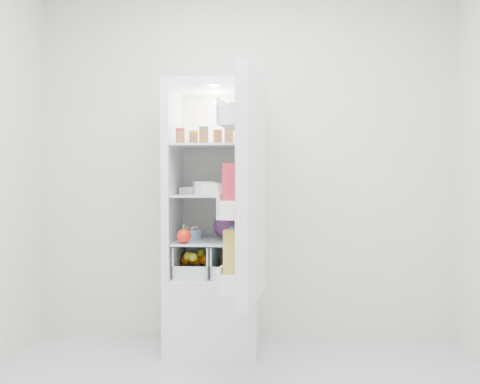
# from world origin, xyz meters

# --- Properties ---
(room_walls) EXTENTS (3.02, 3.02, 2.61)m
(room_walls) POSITION_xyz_m (0.00, 0.00, 1.59)
(room_walls) COLOR silver
(room_walls) RESTS_ON ground
(refrigerator) EXTENTS (0.60, 0.60, 1.80)m
(refrigerator) POSITION_xyz_m (-0.20, 1.25, 0.67)
(refrigerator) COLOR white
(refrigerator) RESTS_ON ground
(shelf_low) EXTENTS (0.49, 0.53, 0.01)m
(shelf_low) POSITION_xyz_m (-0.20, 1.19, 0.74)
(shelf_low) COLOR silver
(shelf_low) RESTS_ON refrigerator
(shelf_mid) EXTENTS (0.49, 0.53, 0.02)m
(shelf_mid) POSITION_xyz_m (-0.20, 1.19, 1.05)
(shelf_mid) COLOR silver
(shelf_mid) RESTS_ON refrigerator
(shelf_top) EXTENTS (0.49, 0.53, 0.02)m
(shelf_top) POSITION_xyz_m (-0.20, 1.19, 1.38)
(shelf_top) COLOR silver
(shelf_top) RESTS_ON refrigerator
(crisper_left) EXTENTS (0.23, 0.46, 0.22)m
(crisper_left) POSITION_xyz_m (-0.32, 1.19, 0.61)
(crisper_left) COLOR silver
(crisper_left) RESTS_ON refrigerator
(crisper_right) EXTENTS (0.23, 0.46, 0.22)m
(crisper_right) POSITION_xyz_m (-0.08, 1.19, 0.61)
(crisper_right) COLOR silver
(crisper_right) RESTS_ON refrigerator
(condiment_jars) EXTENTS (0.38, 0.16, 0.08)m
(condiment_jars) POSITION_xyz_m (-0.24, 1.07, 1.43)
(condiment_jars) COLOR #B21919
(condiment_jars) RESTS_ON shelf_top
(squeeze_bottle) EXTENTS (0.07, 0.07, 0.20)m
(squeeze_bottle) POSITION_xyz_m (-0.03, 1.15, 1.49)
(squeeze_bottle) COLOR white
(squeeze_bottle) RESTS_ON shelf_top
(tub_white) EXTENTS (0.16, 0.16, 0.08)m
(tub_white) POSITION_xyz_m (-0.26, 1.14, 1.10)
(tub_white) COLOR white
(tub_white) RESTS_ON shelf_mid
(tub_cream) EXTENTS (0.17, 0.17, 0.07)m
(tub_cream) POSITION_xyz_m (-0.18, 1.06, 1.09)
(tub_cream) COLOR white
(tub_cream) RESTS_ON shelf_mid
(tin_red) EXTENTS (0.09, 0.09, 0.06)m
(tin_red) POSITION_xyz_m (-0.01, 1.15, 1.09)
(tin_red) COLOR #B7311B
(tin_red) RESTS_ON shelf_mid
(foil_tray) EXTENTS (0.20, 0.16, 0.04)m
(foil_tray) POSITION_xyz_m (-0.34, 1.24, 1.08)
(foil_tray) COLOR silver
(foil_tray) RESTS_ON shelf_mid
(tub_green) EXTENTS (0.10, 0.14, 0.08)m
(tub_green) POSITION_xyz_m (-0.17, 1.17, 1.10)
(tub_green) COLOR #397E3A
(tub_green) RESTS_ON shelf_mid
(red_cabbage) EXTENTS (0.17, 0.17, 0.17)m
(red_cabbage) POSITION_xyz_m (-0.12, 1.26, 0.83)
(red_cabbage) COLOR #5F2059
(red_cabbage) RESTS_ON shelf_low
(bell_pepper) EXTENTS (0.09, 0.09, 0.09)m
(bell_pepper) POSITION_xyz_m (-0.36, 0.97, 0.79)
(bell_pepper) COLOR red
(bell_pepper) RESTS_ON shelf_low
(mushroom_bowl) EXTENTS (0.17, 0.17, 0.06)m
(mushroom_bowl) POSITION_xyz_m (-0.35, 1.21, 0.78)
(mushroom_bowl) COLOR #8FB9D5
(mushroom_bowl) RESTS_ON shelf_low
(salad_bag) EXTENTS (0.10, 0.10, 0.10)m
(salad_bag) POSITION_xyz_m (-0.02, 0.98, 0.80)
(salad_bag) COLOR #A3C090
(salad_bag) RESTS_ON shelf_low
(citrus_pile) EXTENTS (0.20, 0.24, 0.16)m
(citrus_pile) POSITION_xyz_m (-0.32, 1.13, 0.59)
(citrus_pile) COLOR orange
(citrus_pile) RESTS_ON refrigerator
(veg_pile) EXTENTS (0.16, 0.30, 0.10)m
(veg_pile) POSITION_xyz_m (-0.07, 1.18, 0.56)
(veg_pile) COLOR #26521B
(veg_pile) RESTS_ON refrigerator
(fridge_door) EXTENTS (0.24, 0.60, 1.30)m
(fridge_door) POSITION_xyz_m (0.06, 0.61, 1.09)
(fridge_door) COLOR white
(fridge_door) RESTS_ON refrigerator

